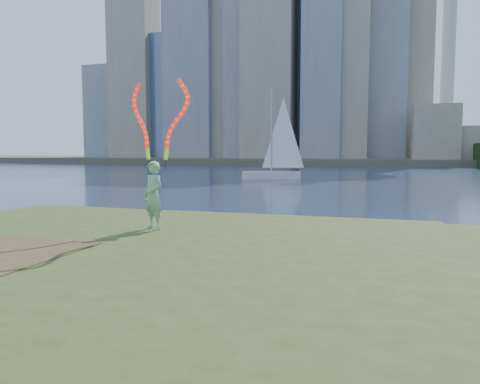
% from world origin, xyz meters
% --- Properties ---
extents(ground, '(320.00, 320.00, 0.00)m').
position_xyz_m(ground, '(0.00, 0.00, 0.00)').
color(ground, '#17233A').
rests_on(ground, ground).
extents(grassy_knoll, '(20.00, 18.00, 0.80)m').
position_xyz_m(grassy_knoll, '(0.00, -2.30, 0.34)').
color(grassy_knoll, '#364518').
rests_on(grassy_knoll, ground).
extents(far_shore, '(320.00, 40.00, 1.20)m').
position_xyz_m(far_shore, '(0.00, 95.00, 0.60)').
color(far_shore, '#4F4939').
rests_on(far_shore, ground).
extents(woman_with_ribbons, '(1.93, 0.91, 4.15)m').
position_xyz_m(woman_with_ribbons, '(-0.35, 0.32, 2.19)').
color(woman_with_ribbons, '#127623').
rests_on(woman_with_ribbons, grassy_knoll).
extents(sailboat, '(6.10, 2.97, 9.16)m').
position_xyz_m(sailboat, '(-5.03, 34.61, 1.57)').
color(sailboat, silver).
rests_on(sailboat, ground).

